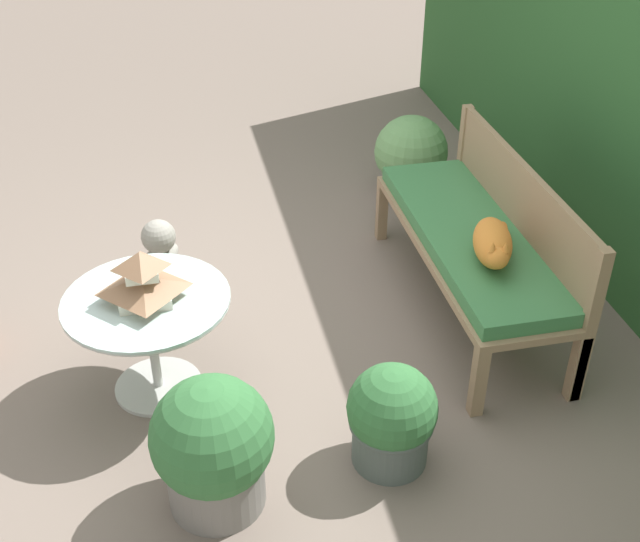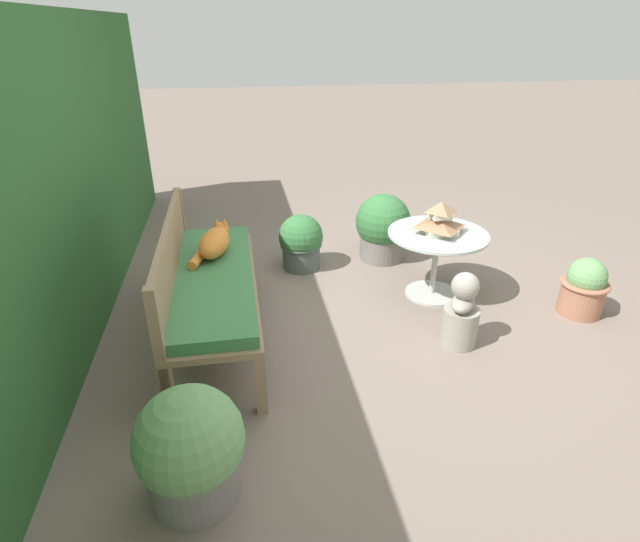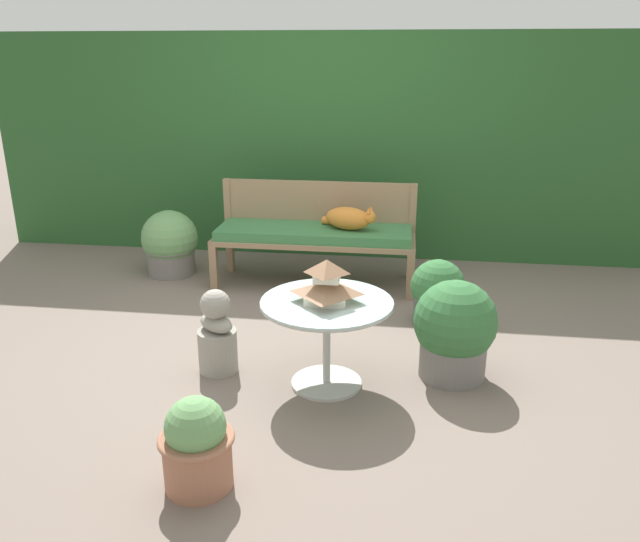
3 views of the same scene
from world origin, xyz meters
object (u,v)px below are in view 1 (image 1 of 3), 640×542
object	(u,v)px
garden_bench	(470,242)
pagoda_birdhouse	(143,279)
garden_bust	(163,269)
potted_plant_bench_right	(410,159)
potted_plant_patio_mid	(391,418)
patio_table	(149,318)
potted_plant_table_far	(213,447)
cat	(493,243)

from	to	relation	value
garden_bench	pagoda_birdhouse	world-z (taller)	pagoda_birdhouse
garden_bust	potted_plant_bench_right	bearing A→B (deg)	155.74
pagoda_birdhouse	potted_plant_patio_mid	xyz separation A→B (m)	(0.67, 0.95, -0.39)
potted_plant_bench_right	patio_table	bearing A→B (deg)	-47.64
patio_table	garden_bust	distance (m)	0.70
potted_plant_bench_right	potted_plant_patio_mid	bearing A→B (deg)	-19.43
potted_plant_table_far	garden_bench	bearing A→B (deg)	125.75
garden_bust	potted_plant_bench_right	world-z (taller)	potted_plant_bench_right
garden_bench	cat	size ratio (longest dim) A/B	3.58
garden_bust	cat	bearing A→B (deg)	104.54
cat	potted_plant_bench_right	xyz separation A→B (m)	(-1.57, 0.10, -0.31)
cat	potted_plant_table_far	bearing A→B (deg)	-46.13
pagoda_birdhouse	garden_bust	distance (m)	0.79
garden_bench	potted_plant_bench_right	distance (m)	1.30
cat	potted_plant_bench_right	world-z (taller)	cat
patio_table	potted_plant_bench_right	bearing A→B (deg)	132.36
potted_plant_table_far	cat	bearing A→B (deg)	117.81
potted_plant_patio_mid	potted_plant_table_far	bearing A→B (deg)	-84.90
potted_plant_table_far	potted_plant_patio_mid	distance (m)	0.75
cat	potted_plant_table_far	world-z (taller)	cat
potted_plant_table_far	potted_plant_bench_right	xyz separation A→B (m)	(-2.33, 1.55, -0.03)
patio_table	potted_plant_table_far	bearing A→B (deg)	15.71
garden_bench	patio_table	world-z (taller)	patio_table
cat	potted_plant_bench_right	distance (m)	1.60
garden_bust	potted_plant_table_far	world-z (taller)	potted_plant_table_far
potted_plant_table_far	potted_plant_bench_right	bearing A→B (deg)	146.44
potted_plant_bench_right	potted_plant_patio_mid	size ratio (longest dim) A/B	1.17
potted_plant_bench_right	cat	bearing A→B (deg)	-3.73
garden_bench	cat	distance (m)	0.33
potted_plant_bench_right	potted_plant_patio_mid	xyz separation A→B (m)	(2.26, -0.80, -0.03)
patio_table	garden_bust	world-z (taller)	same
potted_plant_patio_mid	potted_plant_bench_right	bearing A→B (deg)	160.57
cat	pagoda_birdhouse	size ratio (longest dim) A/B	1.50
potted_plant_table_far	patio_table	bearing A→B (deg)	-164.29
garden_bust	patio_table	bearing A→B (deg)	30.34
patio_table	potted_plant_bench_right	size ratio (longest dim) A/B	1.33
patio_table	garden_bust	xyz separation A→B (m)	(-0.68, 0.08, -0.18)
pagoda_birdhouse	potted_plant_bench_right	size ratio (longest dim) A/B	0.54
patio_table	potted_plant_bench_right	distance (m)	2.38
garden_bust	potted_plant_patio_mid	distance (m)	1.60
garden_bust	potted_plant_bench_right	size ratio (longest dim) A/B	0.93
patio_table	potted_plant_patio_mid	bearing A→B (deg)	55.06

